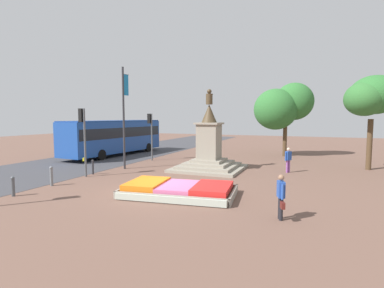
{
  "coord_description": "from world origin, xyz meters",
  "views": [
    {
      "loc": [
        6.73,
        -12.42,
        3.59
      ],
      "look_at": [
        0.5,
        2.86,
        2.09
      ],
      "focal_mm": 28.0,
      "sensor_mm": 36.0,
      "label": 1
    }
  ],
  "objects_px": {
    "city_bus": "(115,135)",
    "kerb_bollard_south": "(13,186)",
    "banner_pole": "(124,115)",
    "kerb_bollard_mid_b": "(93,167)",
    "pedestrian_with_handbag": "(281,195)",
    "pedestrian_near_planter": "(288,158)",
    "flower_planter": "(178,190)",
    "statue_monument": "(209,152)",
    "traffic_light_far_corner": "(150,128)",
    "kerb_bollard_mid_a": "(51,176)",
    "traffic_light_mid_block": "(83,130)"
  },
  "relations": [
    {
      "from": "flower_planter",
      "to": "city_bus",
      "type": "xyz_separation_m",
      "value": [
        -11.62,
        10.97,
        1.63
      ]
    },
    {
      "from": "traffic_light_mid_block",
      "to": "kerb_bollard_mid_a",
      "type": "distance_m",
      "value": 3.42
    },
    {
      "from": "city_bus",
      "to": "kerb_bollard_south",
      "type": "distance_m",
      "value": 14.77
    },
    {
      "from": "flower_planter",
      "to": "banner_pole",
      "type": "distance_m",
      "value": 8.89
    },
    {
      "from": "traffic_light_mid_block",
      "to": "pedestrian_near_planter",
      "type": "height_order",
      "value": "traffic_light_mid_block"
    },
    {
      "from": "statue_monument",
      "to": "kerb_bollard_south",
      "type": "height_order",
      "value": "statue_monument"
    },
    {
      "from": "banner_pole",
      "to": "kerb_bollard_mid_b",
      "type": "height_order",
      "value": "banner_pole"
    },
    {
      "from": "flower_planter",
      "to": "pedestrian_with_handbag",
      "type": "distance_m",
      "value": 5.0
    },
    {
      "from": "flower_planter",
      "to": "statue_monument",
      "type": "bearing_deg",
      "value": 97.37
    },
    {
      "from": "flower_planter",
      "to": "pedestrian_near_planter",
      "type": "relative_size",
      "value": 3.35
    },
    {
      "from": "traffic_light_far_corner",
      "to": "flower_planter",
      "type": "bearing_deg",
      "value": -53.83
    },
    {
      "from": "flower_planter",
      "to": "traffic_light_far_corner",
      "type": "relative_size",
      "value": 1.41
    },
    {
      "from": "kerb_bollard_mid_a",
      "to": "kerb_bollard_mid_b",
      "type": "xyz_separation_m",
      "value": [
        -0.16,
        3.34,
        -0.05
      ]
    },
    {
      "from": "pedestrian_near_planter",
      "to": "kerb_bollard_south",
      "type": "relative_size",
      "value": 1.77
    },
    {
      "from": "statue_monument",
      "to": "pedestrian_with_handbag",
      "type": "height_order",
      "value": "statue_monument"
    },
    {
      "from": "banner_pole",
      "to": "kerb_bollard_south",
      "type": "xyz_separation_m",
      "value": [
        -0.43,
        -8.04,
        -3.21
      ]
    },
    {
      "from": "city_bus",
      "to": "statue_monument",
      "type": "bearing_deg",
      "value": -20.45
    },
    {
      "from": "kerb_bollard_south",
      "to": "kerb_bollard_mid_a",
      "type": "height_order",
      "value": "kerb_bollard_mid_a"
    },
    {
      "from": "pedestrian_near_planter",
      "to": "kerb_bollard_mid_b",
      "type": "bearing_deg",
      "value": -154.93
    },
    {
      "from": "banner_pole",
      "to": "pedestrian_with_handbag",
      "type": "xyz_separation_m",
      "value": [
        11.12,
        -6.69,
        -2.8
      ]
    },
    {
      "from": "flower_planter",
      "to": "city_bus",
      "type": "relative_size",
      "value": 0.47
    },
    {
      "from": "traffic_light_far_corner",
      "to": "pedestrian_near_planter",
      "type": "relative_size",
      "value": 2.38
    },
    {
      "from": "kerb_bollard_mid_a",
      "to": "city_bus",
      "type": "bearing_deg",
      "value": 111.83
    },
    {
      "from": "pedestrian_near_planter",
      "to": "kerb_bollard_mid_b",
      "type": "relative_size",
      "value": 1.74
    },
    {
      "from": "traffic_light_far_corner",
      "to": "kerb_bollard_south",
      "type": "bearing_deg",
      "value": -90.39
    },
    {
      "from": "pedestrian_near_planter",
      "to": "kerb_bollard_mid_a",
      "type": "height_order",
      "value": "pedestrian_near_planter"
    },
    {
      "from": "kerb_bollard_south",
      "to": "kerb_bollard_mid_b",
      "type": "bearing_deg",
      "value": 92.23
    },
    {
      "from": "pedestrian_near_planter",
      "to": "kerb_bollard_mid_b",
      "type": "distance_m",
      "value": 12.47
    },
    {
      "from": "statue_monument",
      "to": "kerb_bollard_mid_a",
      "type": "bearing_deg",
      "value": -127.98
    },
    {
      "from": "kerb_bollard_mid_a",
      "to": "pedestrian_with_handbag",
      "type": "bearing_deg",
      "value": -4.22
    },
    {
      "from": "city_bus",
      "to": "pedestrian_with_handbag",
      "type": "distance_m",
      "value": 20.61
    },
    {
      "from": "banner_pole",
      "to": "pedestrian_with_handbag",
      "type": "relative_size",
      "value": 4.36
    },
    {
      "from": "kerb_bollard_mid_b",
      "to": "traffic_light_far_corner",
      "type": "bearing_deg",
      "value": 87.43
    },
    {
      "from": "traffic_light_far_corner",
      "to": "banner_pole",
      "type": "relative_size",
      "value": 0.55
    },
    {
      "from": "pedestrian_near_planter",
      "to": "kerb_bollard_south",
      "type": "bearing_deg",
      "value": -135.64
    },
    {
      "from": "flower_planter",
      "to": "traffic_light_far_corner",
      "type": "distance_m",
      "value": 11.75
    },
    {
      "from": "statue_monument",
      "to": "kerb_bollard_mid_a",
      "type": "relative_size",
      "value": 5.28
    },
    {
      "from": "kerb_bollard_south",
      "to": "kerb_bollard_mid_a",
      "type": "bearing_deg",
      "value": 91.52
    },
    {
      "from": "city_bus",
      "to": "kerb_bollard_mid_b",
      "type": "height_order",
      "value": "city_bus"
    },
    {
      "from": "banner_pole",
      "to": "city_bus",
      "type": "relative_size",
      "value": 0.61
    },
    {
      "from": "banner_pole",
      "to": "city_bus",
      "type": "bearing_deg",
      "value": 131.42
    },
    {
      "from": "flower_planter",
      "to": "statue_monument",
      "type": "relative_size",
      "value": 1.0
    },
    {
      "from": "pedestrian_with_handbag",
      "to": "pedestrian_near_planter",
      "type": "distance_m",
      "value": 9.49
    },
    {
      "from": "kerb_bollard_south",
      "to": "kerb_bollard_mid_b",
      "type": "distance_m",
      "value": 5.55
    },
    {
      "from": "traffic_light_mid_block",
      "to": "pedestrian_with_handbag",
      "type": "distance_m",
      "value": 12.38
    },
    {
      "from": "pedestrian_with_handbag",
      "to": "kerb_bollard_south",
      "type": "relative_size",
      "value": 1.75
    },
    {
      "from": "banner_pole",
      "to": "kerb_bollard_south",
      "type": "height_order",
      "value": "banner_pole"
    },
    {
      "from": "flower_planter",
      "to": "kerb_bollard_mid_b",
      "type": "xyz_separation_m",
      "value": [
        -7.08,
        2.59,
        0.23
      ]
    },
    {
      "from": "traffic_light_mid_block",
      "to": "pedestrian_near_planter",
      "type": "bearing_deg",
      "value": 28.26
    },
    {
      "from": "traffic_light_mid_block",
      "to": "banner_pole",
      "type": "bearing_deg",
      "value": 79.28
    }
  ]
}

